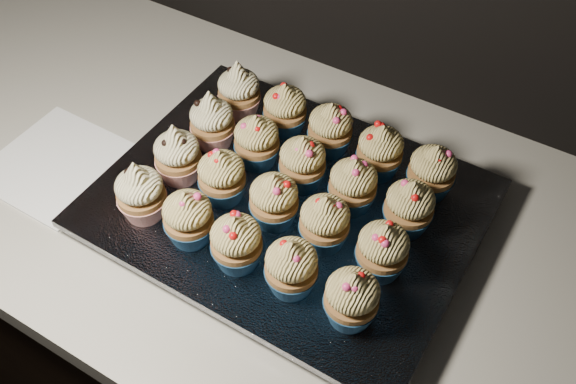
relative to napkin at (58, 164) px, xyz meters
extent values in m
cube|color=black|center=(0.26, 0.11, -0.47)|extent=(2.40, 0.60, 0.86)
cube|color=beige|center=(0.26, 0.11, -0.02)|extent=(2.44, 0.64, 0.04)
cube|color=white|center=(0.00, 0.00, 0.00)|extent=(0.18, 0.18, 0.00)
cube|color=black|center=(0.34, 0.09, 0.01)|extent=(0.45, 0.34, 0.02)
cube|color=silver|center=(0.34, 0.09, 0.03)|extent=(0.49, 0.38, 0.01)
cone|color=#AB2317|center=(0.19, -0.02, 0.05)|extent=(0.06, 0.06, 0.03)
ellipsoid|color=#F5E7AC|center=(0.19, -0.02, 0.09)|extent=(0.06, 0.06, 0.04)
cone|color=#F5E7AC|center=(0.19, -0.02, 0.11)|extent=(0.03, 0.03, 0.03)
cone|color=navy|center=(0.26, -0.02, 0.05)|extent=(0.06, 0.06, 0.03)
ellipsoid|color=#DFC470|center=(0.26, -0.02, 0.09)|extent=(0.06, 0.06, 0.04)
cone|color=#DFC470|center=(0.26, -0.02, 0.11)|extent=(0.03, 0.03, 0.02)
cone|color=navy|center=(0.34, -0.02, 0.05)|extent=(0.06, 0.06, 0.03)
ellipsoid|color=#DFC470|center=(0.34, -0.02, 0.09)|extent=(0.06, 0.06, 0.04)
cone|color=#DFC470|center=(0.34, -0.02, 0.11)|extent=(0.03, 0.03, 0.02)
cone|color=navy|center=(0.41, -0.02, 0.05)|extent=(0.06, 0.06, 0.03)
ellipsoid|color=#DFC470|center=(0.41, -0.02, 0.09)|extent=(0.06, 0.06, 0.04)
cone|color=#DFC470|center=(0.41, -0.02, 0.11)|extent=(0.03, 0.03, 0.02)
cone|color=navy|center=(0.49, -0.02, 0.05)|extent=(0.06, 0.06, 0.03)
ellipsoid|color=#DFC470|center=(0.49, -0.02, 0.09)|extent=(0.06, 0.06, 0.04)
cone|color=#DFC470|center=(0.49, -0.02, 0.11)|extent=(0.03, 0.03, 0.02)
cone|color=#AB2317|center=(0.19, 0.05, 0.05)|extent=(0.06, 0.06, 0.03)
ellipsoid|color=#F5E7AC|center=(0.19, 0.05, 0.09)|extent=(0.06, 0.06, 0.04)
cone|color=#F5E7AC|center=(0.19, 0.05, 0.11)|extent=(0.03, 0.03, 0.03)
cone|color=navy|center=(0.26, 0.05, 0.05)|extent=(0.06, 0.06, 0.03)
ellipsoid|color=#DFC470|center=(0.26, 0.05, 0.09)|extent=(0.06, 0.06, 0.04)
cone|color=#DFC470|center=(0.26, 0.05, 0.11)|extent=(0.03, 0.03, 0.02)
cone|color=navy|center=(0.34, 0.05, 0.05)|extent=(0.06, 0.06, 0.03)
ellipsoid|color=#DFC470|center=(0.34, 0.05, 0.09)|extent=(0.06, 0.06, 0.04)
cone|color=#DFC470|center=(0.34, 0.05, 0.11)|extent=(0.03, 0.03, 0.02)
cone|color=navy|center=(0.41, 0.06, 0.05)|extent=(0.06, 0.06, 0.03)
ellipsoid|color=#DFC470|center=(0.41, 0.06, 0.09)|extent=(0.06, 0.06, 0.04)
cone|color=#DFC470|center=(0.41, 0.06, 0.11)|extent=(0.03, 0.03, 0.02)
cone|color=navy|center=(0.49, 0.05, 0.05)|extent=(0.06, 0.06, 0.03)
ellipsoid|color=#DFC470|center=(0.49, 0.05, 0.09)|extent=(0.06, 0.06, 0.04)
cone|color=#DFC470|center=(0.49, 0.05, 0.11)|extent=(0.03, 0.03, 0.02)
cone|color=#AB2317|center=(0.19, 0.13, 0.05)|extent=(0.06, 0.06, 0.03)
ellipsoid|color=#F5E7AC|center=(0.19, 0.13, 0.09)|extent=(0.06, 0.06, 0.04)
cone|color=#F5E7AC|center=(0.19, 0.13, 0.11)|extent=(0.03, 0.03, 0.03)
cone|color=navy|center=(0.26, 0.13, 0.05)|extent=(0.06, 0.06, 0.03)
ellipsoid|color=#DFC470|center=(0.26, 0.13, 0.09)|extent=(0.06, 0.06, 0.04)
cone|color=#DFC470|center=(0.26, 0.13, 0.11)|extent=(0.03, 0.03, 0.02)
cone|color=navy|center=(0.34, 0.13, 0.05)|extent=(0.06, 0.06, 0.03)
ellipsoid|color=#DFC470|center=(0.34, 0.13, 0.09)|extent=(0.06, 0.06, 0.04)
cone|color=#DFC470|center=(0.34, 0.13, 0.11)|extent=(0.03, 0.03, 0.02)
cone|color=navy|center=(0.41, 0.13, 0.05)|extent=(0.06, 0.06, 0.03)
ellipsoid|color=#DFC470|center=(0.41, 0.13, 0.09)|extent=(0.06, 0.06, 0.04)
cone|color=#DFC470|center=(0.41, 0.13, 0.11)|extent=(0.03, 0.03, 0.02)
cone|color=navy|center=(0.49, 0.13, 0.05)|extent=(0.06, 0.06, 0.03)
ellipsoid|color=#DFC470|center=(0.49, 0.13, 0.09)|extent=(0.06, 0.06, 0.04)
cone|color=#DFC470|center=(0.49, 0.13, 0.11)|extent=(0.03, 0.03, 0.02)
cone|color=#AB2317|center=(0.19, 0.20, 0.05)|extent=(0.06, 0.06, 0.03)
ellipsoid|color=#F5E7AC|center=(0.19, 0.20, 0.09)|extent=(0.06, 0.06, 0.04)
cone|color=#F5E7AC|center=(0.19, 0.20, 0.11)|extent=(0.03, 0.03, 0.03)
cone|color=navy|center=(0.26, 0.21, 0.05)|extent=(0.06, 0.06, 0.03)
ellipsoid|color=#DFC470|center=(0.26, 0.21, 0.09)|extent=(0.06, 0.06, 0.04)
cone|color=#DFC470|center=(0.26, 0.21, 0.11)|extent=(0.03, 0.03, 0.02)
cone|color=navy|center=(0.34, 0.20, 0.05)|extent=(0.06, 0.06, 0.03)
ellipsoid|color=#DFC470|center=(0.34, 0.20, 0.09)|extent=(0.06, 0.06, 0.04)
cone|color=#DFC470|center=(0.34, 0.20, 0.11)|extent=(0.03, 0.03, 0.02)
cone|color=navy|center=(0.41, 0.20, 0.05)|extent=(0.06, 0.06, 0.03)
ellipsoid|color=#DFC470|center=(0.41, 0.20, 0.09)|extent=(0.06, 0.06, 0.04)
cone|color=#DFC470|center=(0.41, 0.20, 0.11)|extent=(0.03, 0.03, 0.02)
cone|color=navy|center=(0.49, 0.20, 0.05)|extent=(0.06, 0.06, 0.03)
ellipsoid|color=#DFC470|center=(0.49, 0.20, 0.09)|extent=(0.06, 0.06, 0.04)
cone|color=#DFC470|center=(0.49, 0.20, 0.11)|extent=(0.03, 0.03, 0.02)
camera|label=1|loc=(0.62, -0.38, 0.68)|focal=40.00mm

